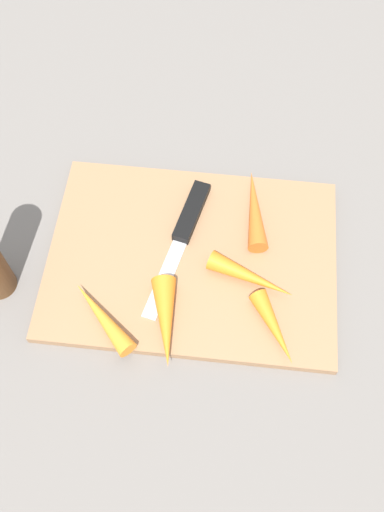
{
  "coord_description": "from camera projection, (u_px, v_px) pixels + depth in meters",
  "views": [
    {
      "loc": [
        -0.04,
        0.33,
        0.63
      ],
      "look_at": [
        0.0,
        0.0,
        0.01
      ],
      "focal_mm": 39.5,
      "sensor_mm": 36.0,
      "label": 1
    }
  ],
  "objects": [
    {
      "name": "ground_plane",
      "position": [
        192.0,
        260.0,
        0.72
      ],
      "size": [
        1.4,
        1.4,
        0.0
      ],
      "primitive_type": "plane",
      "color": "slate"
    },
    {
      "name": "cutting_board",
      "position": [
        192.0,
        258.0,
        0.71
      ],
      "size": [
        0.36,
        0.26,
        0.01
      ],
      "primitive_type": "cube",
      "color": "#99704C",
      "rests_on": "ground_plane"
    },
    {
      "name": "knife",
      "position": [
        188.0,
        220.0,
        0.72
      ],
      "size": [
        0.06,
        0.2,
        0.01
      ],
      "rotation": [
        0.0,
        0.0,
        1.34
      ],
      "color": "#B7B7BC",
      "rests_on": "cutting_board"
    },
    {
      "name": "carrot_medium",
      "position": [
        166.0,
        322.0,
        0.65
      ],
      "size": [
        0.05,
        0.11,
        0.03
      ],
      "primitive_type": "cone",
      "rotation": [
        0.0,
        1.57,
        1.75
      ],
      "color": "orange",
      "rests_on": "cutting_board"
    },
    {
      "name": "carrot_longest",
      "position": [
        255.0,
        209.0,
        0.72
      ],
      "size": [
        0.04,
        0.12,
        0.03
      ],
      "primitive_type": "cone",
      "rotation": [
        0.0,
        1.57,
        4.84
      ],
      "color": "orange",
      "rests_on": "cutting_board"
    },
    {
      "name": "carrot_shortest",
      "position": [
        274.0,
        328.0,
        0.65
      ],
      "size": [
        0.06,
        0.09,
        0.02
      ],
      "primitive_type": "cone",
      "rotation": [
        0.0,
        1.57,
        2.06
      ],
      "color": "orange",
      "rests_on": "cutting_board"
    },
    {
      "name": "carrot_long",
      "position": [
        251.0,
        277.0,
        0.68
      ],
      "size": [
        0.11,
        0.06,
        0.02
      ],
      "primitive_type": "cone",
      "rotation": [
        0.0,
        1.57,
        2.79
      ],
      "color": "orange",
      "rests_on": "cutting_board"
    },
    {
      "name": "carrot_short",
      "position": [
        102.0,
        317.0,
        0.65
      ],
      "size": [
        0.09,
        0.09,
        0.02
      ],
      "primitive_type": "cone",
      "rotation": [
        0.0,
        1.57,
        5.5
      ],
      "color": "orange",
      "rests_on": "cutting_board"
    }
  ]
}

